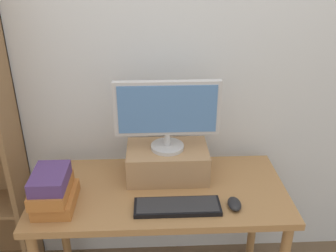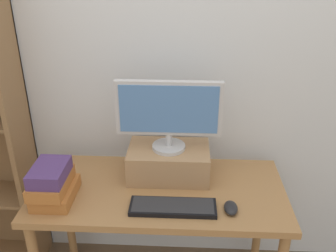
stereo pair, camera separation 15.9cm
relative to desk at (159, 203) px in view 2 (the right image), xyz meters
The scene contains 7 objects.
back_wall 0.76m from the desk, 90.00° to the left, with size 7.00×0.08×2.60m.
desk is the anchor object (origin of this frame).
riser_box 0.22m from the desk, 70.67° to the left, with size 0.43×0.27×0.16m.
computer_monitor 0.48m from the desk, 70.46° to the left, with size 0.53×0.17×0.37m.
keyboard 0.21m from the desk, 65.00° to the right, with size 0.41×0.14×0.02m.
computer_mouse 0.40m from the desk, 25.59° to the right, with size 0.06×0.10×0.04m.
book_stack 0.55m from the desk, 166.85° to the right, with size 0.19×0.27×0.19m.
Camera 2 is at (0.13, -1.59, 1.87)m, focal length 40.00 mm.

